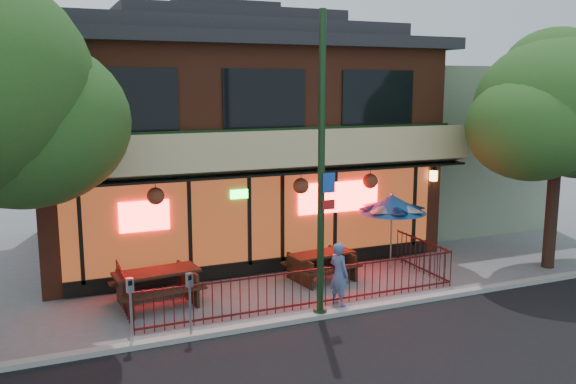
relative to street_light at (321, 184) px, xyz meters
name	(u,v)px	position (x,y,z in m)	size (l,w,h in m)	color
ground	(313,311)	(0.00, 0.40, -3.15)	(80.00, 80.00, 0.00)	gray
curb	(322,315)	(0.00, -0.10, -3.09)	(80.00, 0.25, 0.12)	#999993
restaurant_building	(223,122)	(0.00, 7.51, 0.98)	(12.96, 9.49, 8.05)	brown
neighbor_building	(433,144)	(9.00, 8.10, -0.15)	(6.00, 7.00, 6.00)	gray
patio_fence	(304,280)	(0.00, 0.91, -2.52)	(8.44, 2.62, 1.00)	#450E10
street_light	(321,184)	(0.00, 0.00, 0.00)	(0.43, 0.32, 7.00)	#163218
street_tree_right	(559,99)	(8.04, 0.99, 1.81)	(4.80, 4.80, 7.02)	#302118
picnic_table_left	(157,282)	(-3.37, 2.27, -2.57)	(2.20, 1.78, 0.87)	#3B2115
picnic_table_right	(321,262)	(1.23, 2.46, -2.64)	(2.00, 1.63, 0.78)	#301F10
patio_umbrella	(392,204)	(3.60, 2.64, -1.20)	(2.00, 2.00, 2.28)	gray
pedestrian	(339,274)	(0.75, 0.50, -2.35)	(0.58, 0.38, 1.59)	#4D669B
parking_meter_near	(190,295)	(-3.11, -0.08, -2.16)	(0.16, 0.15, 1.47)	gray
parking_meter_far	(131,301)	(-4.33, 0.00, -2.14)	(0.16, 0.14, 1.49)	#9EA1A7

